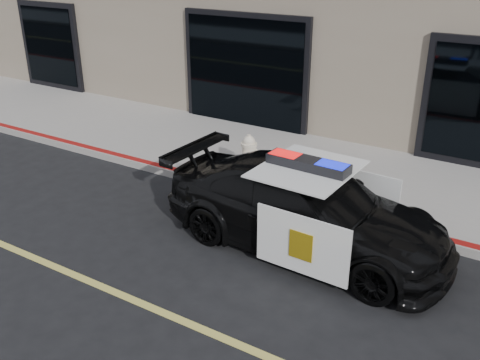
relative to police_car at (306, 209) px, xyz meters
The scene contains 4 objects.
ground 3.78m from the police_car, 138.69° to the right, with size 120.00×120.00×0.00m, color black.
sidewalk_n 4.00m from the police_car, 134.96° to the left, with size 60.00×3.50×0.15m, color gray.
police_car is the anchor object (origin of this frame).
fire_hydrant 2.66m from the police_car, 139.83° to the left, with size 0.37×0.52×0.82m.
Camera 1 is at (5.74, -4.24, 4.38)m, focal length 40.00 mm.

